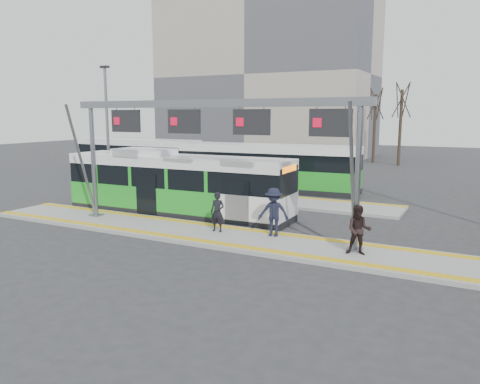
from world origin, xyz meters
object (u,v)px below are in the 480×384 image
at_px(gantry, 208,127).
at_px(passenger_c, 274,212).
at_px(passenger_a, 217,212).
at_px(passenger_b, 359,230).
at_px(hero_bus, 177,185).

height_order(gantry, passenger_c, gantry).
xyz_separation_m(passenger_a, passenger_b, (5.75, -0.52, 0.05)).
bearing_deg(gantry, passenger_b, -3.87).
height_order(passenger_b, passenger_c, passenger_c).
bearing_deg(passenger_b, passenger_a, 163.30).
xyz_separation_m(passenger_b, passenger_c, (-3.47, 0.89, 0.10)).
xyz_separation_m(gantry, hero_bus, (-3.38, 2.59, -2.87)).
distance_m(hero_bus, passenger_a, 4.48).
bearing_deg(gantry, passenger_a, 18.45).
relative_size(hero_bus, passenger_a, 7.20).
height_order(hero_bus, passenger_a, hero_bus).
height_order(passenger_a, passenger_c, passenger_c).
bearing_deg(passenger_a, hero_bus, 139.94).
height_order(hero_bus, passenger_c, hero_bus).
bearing_deg(passenger_b, passenger_c, 154.13).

